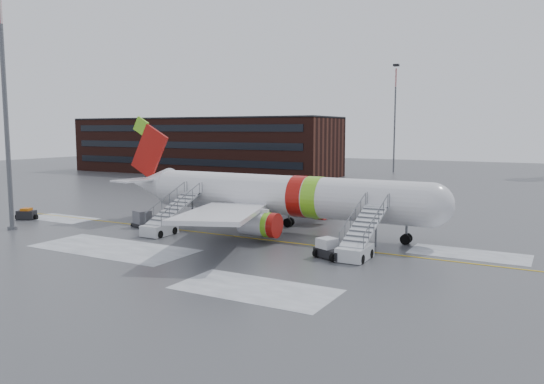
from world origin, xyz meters
The scene contains 10 objects.
ground centered at (0.00, 0.00, 0.00)m, with size 260.00×260.00×0.00m, color #494C4F.
airliner centered at (1.73, 3.34, 3.42)m, with size 35.03×32.97×11.18m.
airstair_fwd centered at (12.73, -3.20, 1.06)m, with size 2.05×7.70×3.48m.
airstair_aft centered at (-6.29, -3.20, 1.06)m, with size 2.05×7.70×3.48m.
pushback_tug centered at (10.89, -4.41, 0.66)m, with size 2.95×2.66×1.49m.
uld_container centered at (-10.58, -1.56, 0.78)m, with size 2.39×2.04×1.66m.
baggage_tractor centered at (-24.78, -4.23, 0.53)m, with size 2.54×1.76×1.24m.
light_mast_near centered at (-20.84, -8.71, 12.80)m, with size 1.20×1.20×24.70m.
terminal_building centered at (-45.00, 54.98, 6.20)m, with size 62.00×16.11×12.30m.
light_mast_far_n centered at (-8.00, 78.00, 13.84)m, with size 1.20×1.20×24.25m.
Camera 1 is at (26.15, -41.07, 9.74)m, focal length 35.00 mm.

